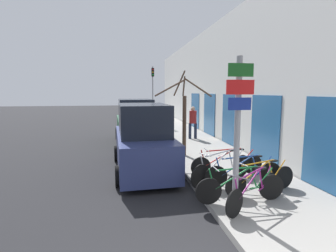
{
  "coord_description": "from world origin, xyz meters",
  "views": [
    {
      "loc": [
        -0.91,
        -1.83,
        2.72
      ],
      "look_at": [
        0.36,
        5.4,
        1.75
      ],
      "focal_mm": 28.0,
      "sensor_mm": 36.0,
      "label": 1
    }
  ],
  "objects_px": {
    "bicycle_0": "(254,191)",
    "bicycle_2": "(261,179)",
    "street_tree": "(184,116)",
    "traffic_light": "(153,88)",
    "parked_car_1": "(136,123)",
    "signpost": "(237,130)",
    "pedestrian_near": "(193,120)",
    "bicycle_5": "(227,164)",
    "bicycle_1": "(241,187)",
    "bicycle_4": "(223,169)",
    "parked_car_0": "(143,141)",
    "bicycle_3": "(244,173)"
  },
  "relations": [
    {
      "from": "bicycle_4",
      "to": "street_tree",
      "type": "height_order",
      "value": "street_tree"
    },
    {
      "from": "pedestrian_near",
      "to": "street_tree",
      "type": "distance_m",
      "value": 3.88
    },
    {
      "from": "bicycle_0",
      "to": "parked_car_0",
      "type": "xyz_separation_m",
      "value": [
        -2.18,
        3.61,
        0.51
      ]
    },
    {
      "from": "bicycle_3",
      "to": "traffic_light",
      "type": "xyz_separation_m",
      "value": [
        -0.81,
        14.12,
        2.51
      ]
    },
    {
      "from": "signpost",
      "to": "parked_car_1",
      "type": "xyz_separation_m",
      "value": [
        -1.64,
        8.91,
        -0.9
      ]
    },
    {
      "from": "bicycle_3",
      "to": "parked_car_0",
      "type": "bearing_deg",
      "value": 43.52
    },
    {
      "from": "bicycle_3",
      "to": "pedestrian_near",
      "type": "distance_m",
      "value": 7.42
    },
    {
      "from": "bicycle_0",
      "to": "parked_car_0",
      "type": "relative_size",
      "value": 0.39
    },
    {
      "from": "bicycle_1",
      "to": "bicycle_2",
      "type": "height_order",
      "value": "bicycle_1"
    },
    {
      "from": "street_tree",
      "to": "bicycle_4",
      "type": "bearing_deg",
      "value": -84.09
    },
    {
      "from": "bicycle_2",
      "to": "parked_car_1",
      "type": "distance_m",
      "value": 8.46
    },
    {
      "from": "parked_car_1",
      "to": "signpost",
      "type": "bearing_deg",
      "value": -81.86
    },
    {
      "from": "signpost",
      "to": "street_tree",
      "type": "bearing_deg",
      "value": 88.85
    },
    {
      "from": "pedestrian_near",
      "to": "traffic_light",
      "type": "xyz_separation_m",
      "value": [
        -1.4,
        6.75,
        1.87
      ]
    },
    {
      "from": "traffic_light",
      "to": "parked_car_0",
      "type": "bearing_deg",
      "value": -98.31
    },
    {
      "from": "bicycle_0",
      "to": "parked_car_1",
      "type": "height_order",
      "value": "parked_car_1"
    },
    {
      "from": "bicycle_4",
      "to": "parked_car_0",
      "type": "height_order",
      "value": "parked_car_0"
    },
    {
      "from": "signpost",
      "to": "bicycle_2",
      "type": "relative_size",
      "value": 1.54
    },
    {
      "from": "street_tree",
      "to": "parked_car_1",
      "type": "bearing_deg",
      "value": 115.0
    },
    {
      "from": "bicycle_0",
      "to": "pedestrian_near",
      "type": "relative_size",
      "value": 1.04
    },
    {
      "from": "signpost",
      "to": "bicycle_2",
      "type": "height_order",
      "value": "signpost"
    },
    {
      "from": "parked_car_1",
      "to": "parked_car_0",
      "type": "bearing_deg",
      "value": -92.3
    },
    {
      "from": "bicycle_5",
      "to": "street_tree",
      "type": "xyz_separation_m",
      "value": [
        -0.71,
        2.79,
        1.24
      ]
    },
    {
      "from": "parked_car_1",
      "to": "pedestrian_near",
      "type": "height_order",
      "value": "parked_car_1"
    },
    {
      "from": "bicycle_1",
      "to": "street_tree",
      "type": "xyz_separation_m",
      "value": [
        -0.25,
        4.69,
        1.24
      ]
    },
    {
      "from": "signpost",
      "to": "bicycle_0",
      "type": "xyz_separation_m",
      "value": [
        0.54,
        0.23,
        -1.42
      ]
    },
    {
      "from": "bicycle_5",
      "to": "parked_car_1",
      "type": "bearing_deg",
      "value": 20.95
    },
    {
      "from": "bicycle_2",
      "to": "street_tree",
      "type": "relative_size",
      "value": 0.63
    },
    {
      "from": "bicycle_5",
      "to": "parked_car_0",
      "type": "relative_size",
      "value": 0.49
    },
    {
      "from": "pedestrian_near",
      "to": "bicycle_4",
      "type": "bearing_deg",
      "value": -90.06
    },
    {
      "from": "bicycle_0",
      "to": "street_tree",
      "type": "height_order",
      "value": "street_tree"
    },
    {
      "from": "signpost",
      "to": "bicycle_4",
      "type": "bearing_deg",
      "value": 76.3
    },
    {
      "from": "bicycle_1",
      "to": "traffic_light",
      "type": "distance_m",
      "value": 15.23
    },
    {
      "from": "parked_car_0",
      "to": "pedestrian_near",
      "type": "bearing_deg",
      "value": 55.71
    },
    {
      "from": "bicycle_0",
      "to": "street_tree",
      "type": "bearing_deg",
      "value": -28.72
    },
    {
      "from": "bicycle_0",
      "to": "bicycle_2",
      "type": "height_order",
      "value": "same"
    },
    {
      "from": "parked_car_1",
      "to": "traffic_light",
      "type": "bearing_deg",
      "value": 73.27
    },
    {
      "from": "bicycle_2",
      "to": "pedestrian_near",
      "type": "distance_m",
      "value": 7.87
    },
    {
      "from": "bicycle_0",
      "to": "bicycle_4",
      "type": "relative_size",
      "value": 0.85
    },
    {
      "from": "parked_car_1",
      "to": "street_tree",
      "type": "height_order",
      "value": "street_tree"
    },
    {
      "from": "pedestrian_near",
      "to": "parked_car_1",
      "type": "bearing_deg",
      "value": -174.42
    },
    {
      "from": "bicycle_1",
      "to": "bicycle_2",
      "type": "bearing_deg",
      "value": -59.88
    },
    {
      "from": "bicycle_1",
      "to": "parked_car_0",
      "type": "distance_m",
      "value": 3.93
    },
    {
      "from": "signpost",
      "to": "bicycle_0",
      "type": "distance_m",
      "value": 1.54
    },
    {
      "from": "bicycle_0",
      "to": "traffic_light",
      "type": "bearing_deg",
      "value": -32.01
    },
    {
      "from": "bicycle_2",
      "to": "signpost",
      "type": "bearing_deg",
      "value": 116.38
    },
    {
      "from": "pedestrian_near",
      "to": "bicycle_5",
      "type": "bearing_deg",
      "value": -87.54
    },
    {
      "from": "bicycle_0",
      "to": "parked_car_1",
      "type": "relative_size",
      "value": 0.42
    },
    {
      "from": "parked_car_0",
      "to": "parked_car_1",
      "type": "bearing_deg",
      "value": 87.91
    },
    {
      "from": "bicycle_3",
      "to": "bicycle_4",
      "type": "xyz_separation_m",
      "value": [
        -0.43,
        0.45,
        0.02
      ]
    }
  ]
}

